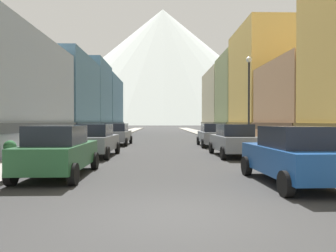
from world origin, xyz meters
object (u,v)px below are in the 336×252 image
at_px(car_right_0, 293,155).
at_px(car_right_1, 234,140).
at_px(car_left_2, 117,134).
at_px(car_right_2, 212,135).
at_px(potted_plant_0, 10,150).
at_px(pedestrian_0, 33,144).
at_px(car_left_0, 59,151).
at_px(parking_meter_near, 309,144).
at_px(streetlamp_right, 249,89).
at_px(car_left_1, 96,140).
at_px(trash_bin_right, 281,145).

xyz_separation_m(car_right_0, car_right_1, (-0.00, 7.88, 0.00)).
xyz_separation_m(car_left_2, car_right_2, (7.60, -1.73, 0.00)).
height_order(potted_plant_0, pedestrian_0, pedestrian_0).
relative_size(potted_plant_0, pedestrian_0, 0.61).
distance_m(car_left_0, car_right_0, 7.76).
bearing_deg(car_right_0, potted_plant_0, 155.91).
bearing_deg(car_right_0, car_left_2, 114.51).
xyz_separation_m(car_left_0, parking_meter_near, (9.55, 1.46, 0.11)).
bearing_deg(potted_plant_0, streetlamp_right, 24.19).
height_order(car_right_0, potted_plant_0, car_right_0).
height_order(car_left_2, car_right_0, same).
bearing_deg(car_left_1, parking_meter_near, -27.28).
bearing_deg(car_left_1, potted_plant_0, -135.53).
bearing_deg(car_right_2, car_left_0, -119.62).
bearing_deg(parking_meter_near, car_right_2, 99.31).
distance_m(car_left_1, car_right_1, 7.60).
xyz_separation_m(car_right_1, pedestrian_0, (-10.05, -2.39, -0.05)).
distance_m(parking_meter_near, pedestrian_0, 12.25).
xyz_separation_m(car_right_1, streetlamp_right, (1.55, 2.50, 3.09)).
xyz_separation_m(car_left_1, car_right_2, (7.60, 6.98, 0.00)).
bearing_deg(car_left_1, trash_bin_right, -1.75).
bearing_deg(streetlamp_right, trash_bin_right, -69.80).
height_order(car_right_2, trash_bin_right, car_right_2).
bearing_deg(car_left_1, car_left_2, 90.00).
relative_size(car_left_1, car_right_2, 1.01).
bearing_deg(streetlamp_right, parking_meter_near, -86.88).
relative_size(car_left_1, car_right_0, 1.00).
distance_m(car_left_2, parking_meter_near, 16.65).
bearing_deg(car_left_0, trash_bin_right, 30.90).
bearing_deg(potted_plant_0, parking_meter_near, -7.98).
height_order(car_left_2, potted_plant_0, car_left_2).
height_order(car_left_1, parking_meter_near, car_left_1).
distance_m(car_left_2, car_right_2, 7.80).
bearing_deg(potted_plant_0, car_left_0, -45.41).
xyz_separation_m(car_left_0, car_right_0, (7.60, -1.58, 0.00)).
relative_size(car_right_2, potted_plant_0, 4.75).
height_order(car_left_1, potted_plant_0, car_left_1).
bearing_deg(car_right_1, car_right_0, -89.99).
relative_size(car_left_0, car_right_2, 1.00).
distance_m(car_left_0, car_right_2, 15.37).
height_order(car_left_1, streetlamp_right, streetlamp_right).
xyz_separation_m(car_left_0, car_left_2, (-0.00, 15.10, 0.00)).
xyz_separation_m(car_left_1, car_left_2, (0.00, 8.71, 0.00)).
height_order(car_right_1, pedestrian_0, car_right_1).
xyz_separation_m(trash_bin_right, streetlamp_right, (-1.00, 2.72, 3.34)).
bearing_deg(car_left_2, car_left_0, -89.99).
distance_m(car_left_0, pedestrian_0, 4.61).
xyz_separation_m(car_right_0, parking_meter_near, (1.95, 3.04, 0.11)).
bearing_deg(car_left_0, car_left_2, 90.01).
relative_size(car_left_2, trash_bin_right, 4.54).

